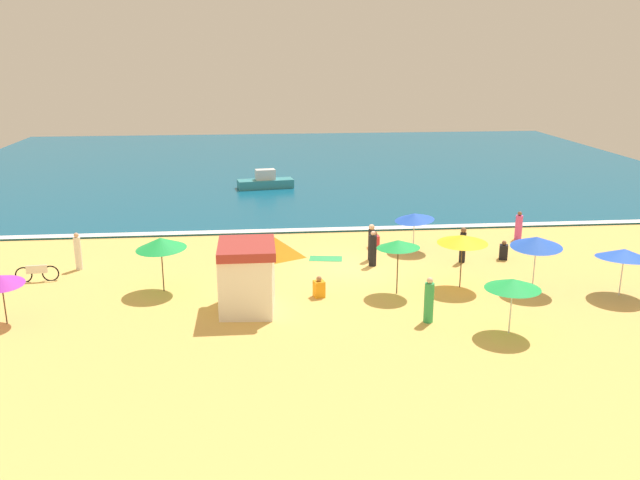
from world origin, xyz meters
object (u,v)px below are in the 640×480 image
beach_umbrella_4 (1,280)px  beach_umbrella_8 (513,284)px  beachgoer_0 (373,250)px  beachgoer_3 (519,227)px  lifeguard_cabana (247,277)px  beachgoer_5 (371,242)px  beach_umbrella_7 (463,239)px  beach_umbrella_6 (414,217)px  beachgoer_6 (78,252)px  beach_umbrella_5 (161,243)px  parked_bicycle (37,273)px  beachgoer_7 (375,241)px  beach_umbrella_3 (398,244)px  beachgoer_1 (429,301)px  small_boat_0 (265,182)px  beach_umbrella_2 (624,254)px  beachgoer_4 (319,288)px  beach_umbrella_1 (537,242)px  beachgoer_8 (504,251)px  beachgoer_2 (463,245)px  beach_tent (275,247)px

beach_umbrella_4 → beach_umbrella_8: bearing=-8.3°
beachgoer_0 → beachgoer_3: bearing=23.3°
lifeguard_cabana → beachgoer_5: lifeguard_cabana is taller
beachgoer_3 → beach_umbrella_4: bearing=-158.6°
beach_umbrella_7 → beachgoer_0: size_ratio=1.67×
beach_umbrella_6 → beachgoer_6: beach_umbrella_6 is taller
beach_umbrella_5 → parked_bicycle: 6.11m
beachgoer_6 → beachgoer_7: size_ratio=2.02×
beach_umbrella_3 → beach_umbrella_5: size_ratio=0.80×
beach_umbrella_8 → beachgoer_3: bearing=67.0°
beachgoer_1 → beachgoer_7: 9.67m
beach_umbrella_8 → beach_umbrella_7: bearing=93.8°
beach_umbrella_7 → small_boat_0: size_ratio=0.68×
beach_umbrella_2 → beach_umbrella_8: 6.69m
beach_umbrella_2 → beach_umbrella_6: size_ratio=1.14×
lifeguard_cabana → small_boat_0: size_ratio=0.65×
lifeguard_cabana → beach_umbrella_5: (-3.51, 2.39, 0.73)m
beach_umbrella_2 → beachgoer_4: 12.38m
small_boat_0 → beachgoer_4: bearing=-85.4°
beachgoer_0 → beachgoer_1: size_ratio=0.96×
beach_umbrella_1 → beachgoer_5: size_ratio=1.64×
beachgoer_3 → beachgoer_8: 3.86m
beachgoer_4 → small_boat_0: small_boat_0 is taller
beachgoer_4 → beachgoer_6: size_ratio=0.51×
beach_umbrella_3 → beachgoer_8: beach_umbrella_3 is taller
beach_umbrella_5 → parked_bicycle: size_ratio=1.62×
beach_umbrella_1 → beach_umbrella_3: bearing=177.7°
beach_umbrella_3 → beachgoer_3: size_ratio=1.54×
beach_umbrella_5 → beachgoer_3: 18.77m
beach_umbrella_5 → beachgoer_7: (9.86, 5.40, -1.72)m
beachgoer_1 → beachgoer_7: size_ratio=2.01×
beachgoer_2 → beachgoer_4: bearing=-151.6°
beach_umbrella_5 → beach_tent: 6.55m
beach_umbrella_4 → beachgoer_6: size_ratio=1.20×
beach_umbrella_8 → beachgoer_4: size_ratio=3.03×
beachgoer_0 → beach_umbrella_1: bearing=-32.9°
beach_umbrella_4 → parked_bicycle: beach_umbrella_4 is taller
beachgoer_0 → beachgoer_5: beachgoer_5 is taller
beachgoer_7 → beachgoer_8: beachgoer_8 is taller
beachgoer_6 → beachgoer_7: beachgoer_6 is taller
beach_umbrella_2 → beach_umbrella_1: bearing=164.9°
beach_umbrella_1 → beachgoer_6: (-19.53, 4.71, -1.30)m
beach_tent → beachgoer_4: 5.73m
parked_bicycle → beach_umbrella_5: bearing=-17.4°
beach_umbrella_8 → beach_umbrella_6: bearing=95.9°
beachgoer_4 → beachgoer_0: bearing=52.7°
beach_umbrella_5 → beach_umbrella_8: size_ratio=1.10×
beach_umbrella_4 → beachgoer_0: beach_umbrella_4 is taller
beachgoer_2 → small_boat_0: 20.09m
beach_umbrella_6 → small_boat_0: bearing=114.0°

